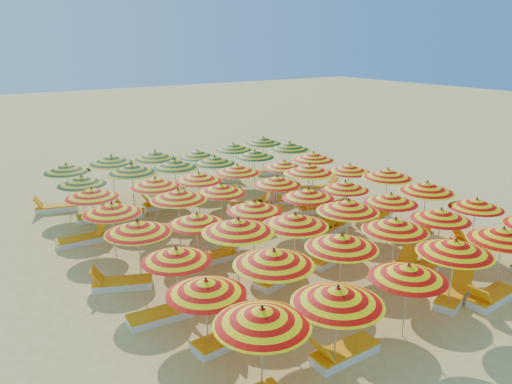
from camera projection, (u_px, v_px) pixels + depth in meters
ground at (264, 236)px, 18.50m from camera, size 120.00×120.00×0.00m
umbrella_0 at (262, 316)px, 9.70m from camera, size 2.60×2.60×2.09m
umbrella_1 at (338, 296)px, 10.44m from camera, size 2.64×2.64×2.12m
umbrella_2 at (408, 272)px, 11.80m from camera, size 2.39×2.39×1.97m
umbrella_3 at (455, 247)px, 12.94m from camera, size 2.33×2.33×2.10m
umbrella_4 at (503, 234)px, 13.87m from camera, size 2.00×2.00×2.06m
umbrella_6 at (206, 287)px, 11.14m from camera, size 2.18×2.18×1.94m
umbrella_7 at (274, 257)px, 12.19m from camera, size 2.60×2.60×2.16m
umbrella_8 at (342, 241)px, 13.28m from camera, size 2.59×2.59×2.11m
umbrella_9 at (395, 225)px, 14.54m from camera, size 2.25×2.25×2.08m
umbrella_10 at (441, 214)px, 15.68m from camera, size 2.47×2.47×1.97m
umbrella_11 at (476, 204)px, 16.88m from camera, size 2.32×2.32×1.91m
umbrella_12 at (176, 255)px, 12.83m from camera, size 1.87×1.87×1.93m
umbrella_13 at (238, 225)px, 14.12m from camera, size 2.51×2.51×2.22m
umbrella_14 at (295, 220)px, 14.78m from camera, size 2.56×2.56×2.14m
umbrella_15 at (348, 206)px, 16.01m from camera, size 2.16×2.16×2.15m
umbrella_16 at (391, 198)px, 17.20m from camera, size 2.30×2.30×1.98m
umbrella_17 at (427, 187)px, 17.99m from camera, size 2.45×2.45×2.15m
umbrella_18 at (138, 227)px, 14.40m from camera, size 2.58×2.58×2.06m
umbrella_19 at (197, 219)px, 15.42m from camera, size 2.09×2.09×1.92m
umbrella_20 at (254, 206)px, 16.45m from camera, size 1.94×1.94×1.97m
umbrella_21 at (308, 193)px, 17.79m from camera, size 2.41×2.41×1.99m
umbrella_22 at (345, 185)px, 18.96m from camera, size 2.17×2.17×1.92m
umbrella_23 at (388, 173)px, 19.87m from camera, size 2.03×2.03×2.14m
umbrella_24 at (112, 208)px, 16.10m from camera, size 2.53×2.53×2.02m
umbrella_25 at (178, 194)px, 17.25m from camera, size 2.63×2.63×2.12m
umbrella_26 at (221, 188)px, 18.33m from camera, size 2.36×2.36×1.99m
umbrella_27 at (277, 181)px, 19.32m from camera, size 2.27×2.27×2.00m
umbrella_28 at (309, 169)px, 20.35m from camera, size 2.69×2.69×2.22m
umbrella_29 at (349, 168)px, 21.35m from camera, size 2.17×2.17×1.95m
umbrella_30 at (92, 193)px, 17.72m from camera, size 2.44×2.44×2.02m
umbrella_31 at (155, 182)px, 18.83m from camera, size 2.51×2.51×2.08m
umbrella_32 at (199, 177)px, 19.80m from camera, size 2.00×2.00×2.02m
umbrella_33 at (237, 169)px, 20.91m from camera, size 2.17×2.17×2.05m
umbrella_34 at (284, 164)px, 22.08m from camera, size 2.33×2.33×1.93m
umbrella_35 at (313, 156)px, 23.02m from camera, size 2.61×2.61×2.08m
umbrella_36 at (82, 180)px, 19.37m from camera, size 2.24×2.24×2.00m
umbrella_37 at (132, 169)px, 20.33m from camera, size 2.51×2.51×2.22m
umbrella_38 at (175, 164)px, 21.27m from camera, size 2.11×2.11×2.19m
umbrella_39 at (214, 160)px, 22.64m from camera, size 1.95×1.95×2.01m
umbrella_40 at (254, 154)px, 23.79m from camera, size 2.47×2.47×2.02m
umbrella_41 at (289, 146)px, 24.84m from camera, size 2.57×2.57×2.17m
umbrella_42 at (66, 168)px, 20.98m from camera, size 2.30×2.30×2.07m
umbrella_43 at (111, 160)px, 21.83m from camera, size 2.54×2.54×2.22m
umbrella_44 at (155, 155)px, 22.87m from camera, size 2.57×2.57×2.17m
umbrella_45 at (198, 154)px, 24.21m from camera, size 1.94×1.94×1.92m
umbrella_46 at (233, 147)px, 25.30m from camera, size 1.95×1.95×2.02m
umbrella_47 at (263, 140)px, 26.27m from camera, size 2.57×2.57×2.16m
lounger_1 at (344, 353)px, 11.39m from camera, size 1.74×0.59×0.69m
lounger_2 at (454, 295)px, 13.95m from camera, size 1.83×1.11×0.69m
lounger_3 at (491, 297)px, 13.84m from camera, size 1.77×0.70×0.69m
lounger_5 at (229, 338)px, 11.95m from camera, size 1.77×0.70×0.69m
lounger_6 at (253, 327)px, 12.39m from camera, size 1.74×0.60×0.69m
lounger_7 at (398, 269)px, 15.55m from camera, size 1.80×0.85×0.69m
lounger_8 at (428, 265)px, 15.79m from camera, size 1.83×1.11×0.69m
lounger_9 at (473, 240)px, 17.79m from camera, size 1.83×1.04×0.69m
lounger_10 at (162, 314)px, 12.98m from camera, size 1.77×0.71×0.69m
lounger_11 at (278, 278)px, 14.96m from camera, size 1.82×0.95×0.69m
lounger_12 at (330, 257)px, 16.40m from camera, size 1.82×0.99×0.69m
lounger_13 at (410, 234)px, 18.35m from camera, size 1.82×1.25×0.69m
lounger_14 at (121, 283)px, 14.65m from camera, size 1.82×1.22×0.69m
lounger_15 at (212, 257)px, 16.37m from camera, size 1.76×0.68×0.69m
lounger_16 at (318, 231)px, 18.61m from camera, size 1.81×0.86×0.69m
lounger_17 at (334, 226)px, 19.11m from camera, size 1.82×1.00×0.69m
lounger_18 at (377, 217)px, 20.04m from camera, size 1.83×1.04×0.69m
lounger_19 at (263, 221)px, 19.67m from camera, size 1.77×0.71×0.69m
lounger_20 at (318, 208)px, 21.10m from camera, size 1.82×1.18×0.69m
lounger_21 at (337, 205)px, 21.52m from camera, size 1.78×0.73×0.69m
lounger_22 at (83, 239)px, 17.85m from camera, size 1.75×0.62×0.69m
lounger_23 at (252, 205)px, 21.57m from camera, size 1.82×1.17×0.69m
lounger_24 at (277, 201)px, 22.10m from camera, size 1.81×0.88×0.69m
lounger_25 at (320, 188)px, 23.94m from camera, size 1.83×1.11×0.69m
lounger_26 at (100, 216)px, 20.20m from camera, size 1.78×0.74×0.69m
lounger_27 at (122, 214)px, 20.40m from camera, size 1.83×1.12×0.69m
lounger_28 at (162, 204)px, 21.64m from camera, size 1.77×0.71×0.69m
lounger_29 at (226, 192)px, 23.31m from camera, size 1.82×1.20×0.69m
lounger_30 at (56, 208)px, 21.21m from camera, size 1.83×1.05×0.69m
lounger_31 at (166, 189)px, 23.77m from camera, size 1.77×0.72×0.69m
lounger_32 at (224, 179)px, 25.60m from camera, size 1.82×1.00×0.69m
lounger_33 at (272, 171)px, 27.10m from camera, size 1.83×1.04×0.69m
beachgoer_a at (273, 196)px, 20.87m from camera, size 0.58×0.64×1.46m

